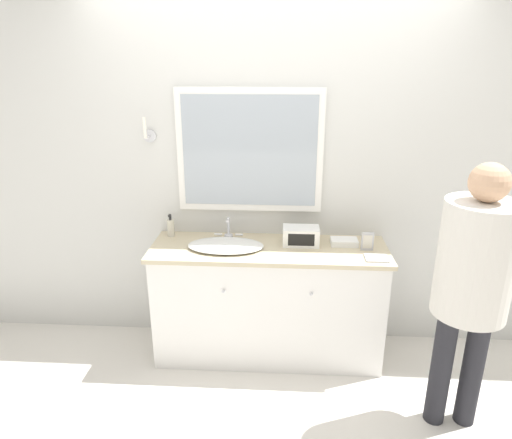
# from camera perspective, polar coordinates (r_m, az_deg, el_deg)

# --- Properties ---
(ground_plane) EXTENTS (14.00, 14.00, 0.00)m
(ground_plane) POSITION_cam_1_polar(r_m,az_deg,el_deg) (3.31, 1.29, -18.96)
(ground_plane) COLOR silver
(wall_back) EXTENTS (8.00, 0.18, 2.55)m
(wall_back) POSITION_cam_1_polar(r_m,az_deg,el_deg) (3.26, 1.79, 5.64)
(wall_back) COLOR silver
(wall_back) RESTS_ON ground_plane
(vanity_counter) EXTENTS (1.62, 0.53, 0.84)m
(vanity_counter) POSITION_cam_1_polar(r_m,az_deg,el_deg) (3.31, 1.55, -10.20)
(vanity_counter) COLOR white
(vanity_counter) RESTS_ON ground_plane
(sink_basin) EXTENTS (0.52, 0.36, 0.16)m
(sink_basin) POSITION_cam_1_polar(r_m,az_deg,el_deg) (3.12, -3.80, -3.19)
(sink_basin) COLOR white
(sink_basin) RESTS_ON vanity_counter
(soap_bottle) EXTENTS (0.05, 0.05, 0.17)m
(soap_bottle) POSITION_cam_1_polar(r_m,az_deg,el_deg) (3.35, -10.60, -0.96)
(soap_bottle) COLOR beige
(soap_bottle) RESTS_ON vanity_counter
(appliance_box) EXTENTS (0.25, 0.15, 0.13)m
(appliance_box) POSITION_cam_1_polar(r_m,az_deg,el_deg) (3.16, 5.63, -2.06)
(appliance_box) COLOR white
(appliance_box) RESTS_ON vanity_counter
(picture_frame) EXTENTS (0.08, 0.01, 0.13)m
(picture_frame) POSITION_cam_1_polar(r_m,az_deg,el_deg) (3.14, 13.76, -2.69)
(picture_frame) COLOR #B2B2B7
(picture_frame) RESTS_ON vanity_counter
(hand_towel_near_sink) EXTENTS (0.18, 0.12, 0.04)m
(hand_towel_near_sink) POSITION_cam_1_polar(r_m,az_deg,el_deg) (3.21, 10.95, -2.76)
(hand_towel_near_sink) COLOR white
(hand_towel_near_sink) RESTS_ON vanity_counter
(metal_tray) EXTENTS (0.14, 0.12, 0.01)m
(metal_tray) POSITION_cam_1_polar(r_m,az_deg,el_deg) (3.04, 14.81, -4.69)
(metal_tray) COLOR silver
(metal_tray) RESTS_ON vanity_counter
(person) EXTENTS (0.39, 0.39, 1.58)m
(person) POSITION_cam_1_polar(r_m,az_deg,el_deg) (2.71, 25.53, -6.17)
(person) COLOR #232328
(person) RESTS_ON ground_plane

